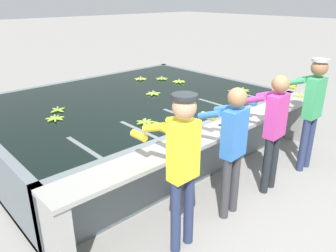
{
  "coord_description": "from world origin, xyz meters",
  "views": [
    {
      "loc": [
        -3.34,
        -2.37,
        2.6
      ],
      "look_at": [
        0.0,
        1.28,
        0.63
      ],
      "focal_mm": 35.0,
      "sensor_mm": 36.0,
      "label": 1
    }
  ],
  "objects_px": {
    "banana_bunch_floating_3": "(240,97)",
    "banana_bunch_floating_10": "(55,118)",
    "worker_1": "(231,142)",
    "banana_bunch_floating_4": "(58,110)",
    "banana_bunch_floating_5": "(179,82)",
    "banana_bunch_floating_1": "(145,122)",
    "banana_bunch_floating_9": "(162,79)",
    "banana_bunch_floating_2": "(181,111)",
    "worker_3": "(311,104)",
    "banana_bunch_floating_7": "(243,90)",
    "knife_0": "(227,125)",
    "worker_0": "(181,159)",
    "banana_bunch_floating_6": "(141,79)",
    "banana_bunch_ledge_0": "(301,96)",
    "banana_bunch_floating_8": "(153,94)",
    "worker_2": "(273,124)"
  },
  "relations": [
    {
      "from": "banana_bunch_floating_2",
      "to": "banana_bunch_ledge_0",
      "type": "xyz_separation_m",
      "value": [
        2.18,
        -0.88,
        0.0
      ]
    },
    {
      "from": "banana_bunch_floating_4",
      "to": "banana_bunch_floating_6",
      "type": "height_order",
      "value": "same"
    },
    {
      "from": "worker_0",
      "to": "banana_bunch_floating_3",
      "type": "bearing_deg",
      "value": 24.28
    },
    {
      "from": "banana_bunch_floating_10",
      "to": "worker_0",
      "type": "bearing_deg",
      "value": -84.13
    },
    {
      "from": "worker_3",
      "to": "banana_bunch_floating_9",
      "type": "height_order",
      "value": "worker_3"
    },
    {
      "from": "worker_1",
      "to": "knife_0",
      "type": "distance_m",
      "value": 0.79
    },
    {
      "from": "banana_bunch_floating_6",
      "to": "banana_bunch_floating_9",
      "type": "bearing_deg",
      "value": -39.9
    },
    {
      "from": "worker_0",
      "to": "banana_bunch_floating_7",
      "type": "relative_size",
      "value": 6.25
    },
    {
      "from": "banana_bunch_floating_1",
      "to": "banana_bunch_floating_8",
      "type": "distance_m",
      "value": 1.47
    },
    {
      "from": "worker_3",
      "to": "banana_bunch_floating_4",
      "type": "xyz_separation_m",
      "value": [
        -2.74,
        2.8,
        -0.18
      ]
    },
    {
      "from": "banana_bunch_floating_2",
      "to": "banana_bunch_floating_10",
      "type": "distance_m",
      "value": 1.92
    },
    {
      "from": "worker_3",
      "to": "worker_0",
      "type": "bearing_deg",
      "value": 178.66
    },
    {
      "from": "banana_bunch_ledge_0",
      "to": "knife_0",
      "type": "bearing_deg",
      "value": 179.33
    },
    {
      "from": "banana_bunch_floating_1",
      "to": "banana_bunch_floating_9",
      "type": "height_order",
      "value": "same"
    },
    {
      "from": "banana_bunch_floating_3",
      "to": "knife_0",
      "type": "distance_m",
      "value": 1.41
    },
    {
      "from": "worker_1",
      "to": "banana_bunch_floating_3",
      "type": "height_order",
      "value": "worker_1"
    },
    {
      "from": "worker_3",
      "to": "banana_bunch_floating_7",
      "type": "height_order",
      "value": "worker_3"
    },
    {
      "from": "banana_bunch_floating_1",
      "to": "banana_bunch_floating_5",
      "type": "xyz_separation_m",
      "value": [
        2.02,
        1.38,
        0.0
      ]
    },
    {
      "from": "banana_bunch_floating_6",
      "to": "banana_bunch_floating_9",
      "type": "height_order",
      "value": "same"
    },
    {
      "from": "worker_2",
      "to": "banana_bunch_floating_7",
      "type": "distance_m",
      "value": 2.0
    },
    {
      "from": "banana_bunch_floating_8",
      "to": "banana_bunch_floating_4",
      "type": "bearing_deg",
      "value": 170.03
    },
    {
      "from": "worker_1",
      "to": "banana_bunch_floating_10",
      "type": "relative_size",
      "value": 5.91
    },
    {
      "from": "banana_bunch_floating_1",
      "to": "banana_bunch_floating_9",
      "type": "bearing_deg",
      "value": 43.41
    },
    {
      "from": "banana_bunch_floating_1",
      "to": "banana_bunch_floating_2",
      "type": "bearing_deg",
      "value": 1.2
    },
    {
      "from": "banana_bunch_floating_3",
      "to": "knife_0",
      "type": "height_order",
      "value": "banana_bunch_floating_3"
    },
    {
      "from": "banana_bunch_floating_1",
      "to": "banana_bunch_floating_3",
      "type": "bearing_deg",
      "value": -4.8
    },
    {
      "from": "banana_bunch_floating_1",
      "to": "banana_bunch_floating_9",
      "type": "distance_m",
      "value": 2.65
    },
    {
      "from": "banana_bunch_floating_1",
      "to": "banana_bunch_floating_4",
      "type": "xyz_separation_m",
      "value": [
        -0.69,
        1.36,
        0.0
      ]
    },
    {
      "from": "banana_bunch_floating_4",
      "to": "banana_bunch_floating_5",
      "type": "relative_size",
      "value": 1.0
    },
    {
      "from": "banana_bunch_floating_2",
      "to": "banana_bunch_floating_5",
      "type": "xyz_separation_m",
      "value": [
        1.28,
        1.36,
        -0.0
      ]
    },
    {
      "from": "banana_bunch_floating_1",
      "to": "banana_bunch_floating_2",
      "type": "relative_size",
      "value": 1.0
    },
    {
      "from": "banana_bunch_floating_4",
      "to": "knife_0",
      "type": "distance_m",
      "value": 2.66
    },
    {
      "from": "banana_bunch_floating_10",
      "to": "banana_bunch_ledge_0",
      "type": "bearing_deg",
      "value": -26.4
    },
    {
      "from": "worker_3",
      "to": "banana_bunch_floating_7",
      "type": "xyz_separation_m",
      "value": [
        0.39,
        1.51,
        -0.18
      ]
    },
    {
      "from": "worker_0",
      "to": "banana_bunch_floating_2",
      "type": "relative_size",
      "value": 6.26
    },
    {
      "from": "banana_bunch_floating_3",
      "to": "banana_bunch_floating_8",
      "type": "relative_size",
      "value": 1.0
    },
    {
      "from": "banana_bunch_ledge_0",
      "to": "knife_0",
      "type": "height_order",
      "value": "banana_bunch_ledge_0"
    },
    {
      "from": "banana_bunch_floating_8",
      "to": "banana_bunch_floating_9",
      "type": "xyz_separation_m",
      "value": [
        0.89,
        0.77,
        -0.0
      ]
    },
    {
      "from": "banana_bunch_floating_6",
      "to": "worker_3",
      "type": "bearing_deg",
      "value": -82.34
    },
    {
      "from": "worker_0",
      "to": "banana_bunch_ledge_0",
      "type": "bearing_deg",
      "value": 8.21
    },
    {
      "from": "banana_bunch_floating_9",
      "to": "banana_bunch_floating_10",
      "type": "xyz_separation_m",
      "value": [
        -2.81,
        -0.8,
        0.0
      ]
    },
    {
      "from": "banana_bunch_floating_3",
      "to": "banana_bunch_floating_10",
      "type": "bearing_deg",
      "value": 157.86
    },
    {
      "from": "banana_bunch_floating_5",
      "to": "banana_bunch_ledge_0",
      "type": "bearing_deg",
      "value": -68.21
    },
    {
      "from": "worker_0",
      "to": "banana_bunch_floating_5",
      "type": "bearing_deg",
      "value": 46.05
    },
    {
      "from": "worker_0",
      "to": "banana_bunch_floating_4",
      "type": "xyz_separation_m",
      "value": [
        -0.05,
        2.74,
        -0.17
      ]
    },
    {
      "from": "banana_bunch_floating_1",
      "to": "knife_0",
      "type": "relative_size",
      "value": 0.92
    },
    {
      "from": "worker_3",
      "to": "banana_bunch_floating_7",
      "type": "relative_size",
      "value": 6.29
    },
    {
      "from": "knife_0",
      "to": "banana_bunch_floating_7",
      "type": "bearing_deg",
      "value": 28.94
    },
    {
      "from": "worker_0",
      "to": "banana_bunch_floating_1",
      "type": "relative_size",
      "value": 6.25
    },
    {
      "from": "banana_bunch_floating_1",
      "to": "banana_bunch_floating_9",
      "type": "relative_size",
      "value": 1.0
    }
  ]
}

